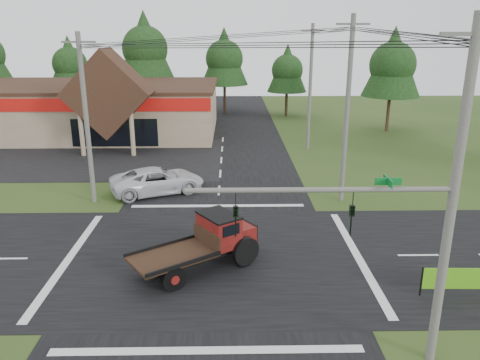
{
  "coord_description": "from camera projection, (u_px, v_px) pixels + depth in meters",
  "views": [
    {
      "loc": [
        0.89,
        -20.53,
        10.45
      ],
      "look_at": [
        1.37,
        5.49,
        2.2
      ],
      "focal_mm": 35.0,
      "sensor_mm": 36.0,
      "label": 1
    }
  ],
  "objects": [
    {
      "name": "tree_row_b",
      "position": [
        70.0,
        62.0,
        60.36
      ],
      "size": [
        5.6,
        5.6,
        10.1
      ],
      "color": "#332316",
      "rests_on": "ground"
    },
    {
      "name": "tree_row_c",
      "position": [
        145.0,
        46.0,
        58.97
      ],
      "size": [
        7.28,
        7.28,
        13.13
      ],
      "color": "#332316",
      "rests_on": "ground"
    },
    {
      "name": "parking_apron",
      "position": [
        60.0,
        158.0,
        40.57
      ],
      "size": [
        28.0,
        14.0,
        0.02
      ],
      "primitive_type": "cube",
      "color": "black",
      "rests_on": "ground"
    },
    {
      "name": "road_ns",
      "position": [
        214.0,
        257.0,
        22.7
      ],
      "size": [
        12.0,
        120.0,
        0.02
      ],
      "primitive_type": "cube",
      "color": "black",
      "rests_on": "ground"
    },
    {
      "name": "utility_pole_nr",
      "position": [
        453.0,
        200.0,
        13.99
      ],
      "size": [
        2.0,
        0.3,
        11.0
      ],
      "color": "#595651",
      "rests_on": "ground"
    },
    {
      "name": "utility_pole_nw",
      "position": [
        86.0,
        119.0,
        28.56
      ],
      "size": [
        2.0,
        0.3,
        10.5
      ],
      "color": "#595651",
      "rests_on": "ground"
    },
    {
      "name": "traffic_signal_mast",
      "position": [
        393.0,
        238.0,
        14.32
      ],
      "size": [
        8.12,
        0.24,
        7.0
      ],
      "color": "#595651",
      "rests_on": "ground"
    },
    {
      "name": "tree_row_e",
      "position": [
        287.0,
        69.0,
        59.15
      ],
      "size": [
        5.04,
        5.04,
        9.09
      ],
      "color": "#332316",
      "rests_on": "ground"
    },
    {
      "name": "utility_pole_n",
      "position": [
        310.0,
        87.0,
        42.08
      ],
      "size": [
        2.0,
        0.3,
        11.2
      ],
      "color": "#595651",
      "rests_on": "ground"
    },
    {
      "name": "road_ew",
      "position": [
        214.0,
        257.0,
        22.7
      ],
      "size": [
        120.0,
        12.0,
        0.02
      ],
      "primitive_type": "cube",
      "color": "black",
      "rests_on": "ground"
    },
    {
      "name": "white_pickup",
      "position": [
        157.0,
        180.0,
        31.61
      ],
      "size": [
        6.86,
        5.02,
        1.73
      ],
      "primitive_type": "imported",
      "rotation": [
        0.0,
        0.0,
        1.96
      ],
      "color": "silver",
      "rests_on": "ground"
    },
    {
      "name": "antique_flatbed_truck",
      "position": [
        197.0,
        245.0,
        21.16
      ],
      "size": [
        6.24,
        5.31,
        2.51
      ],
      "primitive_type": null,
      "rotation": [
        0.0,
        0.0,
        -0.96
      ],
      "color": "#4F110B",
      "rests_on": "ground"
    },
    {
      "name": "tree_row_d",
      "position": [
        224.0,
        57.0,
        60.51
      ],
      "size": [
        6.16,
        6.16,
        11.11
      ],
      "color": "#332316",
      "rests_on": "ground"
    },
    {
      "name": "roadside_banner",
      "position": [
        467.0,
        282.0,
        19.2
      ],
      "size": [
        3.88,
        0.21,
        1.32
      ],
      "primitive_type": null,
      "rotation": [
        0.0,
        0.0,
        -0.02
      ],
      "color": "#52A415",
      "rests_on": "ground"
    },
    {
      "name": "cvs_building",
      "position": [
        76.0,
        107.0,
        49.77
      ],
      "size": [
        30.4,
        18.2,
        9.19
      ],
      "color": "gray",
      "rests_on": "ground"
    },
    {
      "name": "ground",
      "position": [
        214.0,
        257.0,
        22.71
      ],
      "size": [
        120.0,
        120.0,
        0.0
      ],
      "primitive_type": "plane",
      "color": "#2C4318",
      "rests_on": "ground"
    },
    {
      "name": "tree_side_ne",
      "position": [
        393.0,
        63.0,
        49.38
      ],
      "size": [
        6.16,
        6.16,
        11.11
      ],
      "color": "#332316",
      "rests_on": "ground"
    },
    {
      "name": "utility_pole_ne",
      "position": [
        347.0,
        110.0,
        28.69
      ],
      "size": [
        2.0,
        0.3,
        11.5
      ],
      "color": "#595651",
      "rests_on": "ground"
    }
  ]
}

